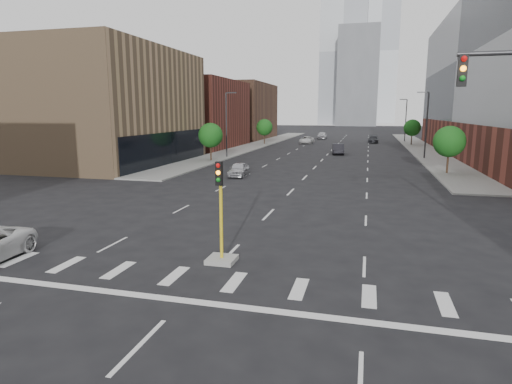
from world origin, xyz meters
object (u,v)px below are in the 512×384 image
at_px(car_far_left, 307,140).
at_px(car_deep_right, 373,139).
at_px(median_traffic_signal, 221,241).
at_px(car_near_left, 239,169).
at_px(car_distant, 322,135).
at_px(car_mid_right, 338,149).

relative_size(car_far_left, car_deep_right, 1.02).
height_order(car_far_left, car_deep_right, car_deep_right).
height_order(median_traffic_signal, car_far_left, median_traffic_signal).
distance_m(car_near_left, car_distant, 62.81).
bearing_deg(car_near_left, car_far_left, 84.72).
bearing_deg(car_mid_right, car_distant, 93.62).
bearing_deg(median_traffic_signal, car_distant, 93.17).
xyz_separation_m(car_deep_right, car_distant, (-11.75, 10.87, 0.12)).
bearing_deg(car_distant, car_mid_right, -80.16).
distance_m(car_far_left, car_deep_right, 14.18).
bearing_deg(car_mid_right, car_near_left, -113.65).
xyz_separation_m(car_mid_right, car_far_left, (-7.79, 21.19, -0.07)).
distance_m(car_near_left, car_mid_right, 26.86).
distance_m(car_mid_right, car_far_left, 22.57).
xyz_separation_m(car_mid_right, car_distant, (-6.33, 37.18, 0.06)).
relative_size(median_traffic_signal, car_near_left, 1.07).
height_order(car_far_left, car_distant, car_distant).
bearing_deg(car_near_left, car_mid_right, 67.52).
xyz_separation_m(car_near_left, car_deep_right, (13.55, 51.91, 0.04)).
height_order(car_mid_right, car_far_left, car_mid_right).
height_order(median_traffic_signal, car_deep_right, median_traffic_signal).
height_order(car_near_left, car_distant, car_distant).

